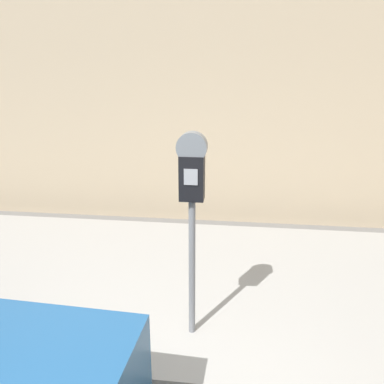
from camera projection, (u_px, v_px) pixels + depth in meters
The scene contains 3 objects.
sidewalk at pixel (146, 279), 3.94m from camera, with size 24.00×2.80×0.14m.
building_facade at pixel (175, 62), 5.22m from camera, with size 24.00×0.30×4.58m.
parking_meter at pixel (192, 188), 2.67m from camera, with size 0.21×0.14×1.62m.
Camera 1 is at (0.91, -1.20, 2.13)m, focal length 35.00 mm.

